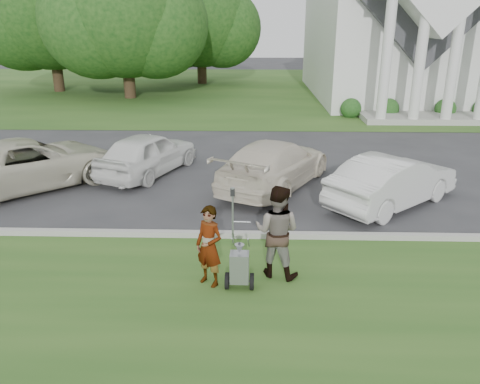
{
  "coord_description": "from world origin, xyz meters",
  "views": [
    {
      "loc": [
        0.29,
        -9.49,
        4.82
      ],
      "look_at": [
        0.01,
        0.0,
        1.36
      ],
      "focal_mm": 35.0,
      "sensor_mm": 36.0,
      "label": 1
    }
  ],
  "objects_px": {
    "person_left": "(209,247)",
    "car_c": "(275,164)",
    "car_a": "(29,163)",
    "striping_cart": "(239,268)",
    "parking_meter_near": "(233,209)",
    "tree_far": "(49,8)",
    "person_right": "(277,232)",
    "car_d": "(393,181)",
    "tree_left": "(124,17)",
    "car_b": "(148,153)",
    "tree_back": "(201,23)",
    "church": "(390,3)"
  },
  "relations": [
    {
      "from": "person_right",
      "to": "car_c",
      "type": "xyz_separation_m",
      "value": [
        0.18,
        5.44,
        -0.22
      ]
    },
    {
      "from": "striping_cart",
      "to": "car_d",
      "type": "xyz_separation_m",
      "value": [
        4.08,
        4.48,
        0.27
      ]
    },
    {
      "from": "tree_far",
      "to": "person_left",
      "type": "distance_m",
      "value": 30.16
    },
    {
      "from": "car_c",
      "to": "church",
      "type": "bearing_deg",
      "value": -85.86
    },
    {
      "from": "car_b",
      "to": "car_c",
      "type": "distance_m",
      "value": 4.31
    },
    {
      "from": "tree_far",
      "to": "striping_cart",
      "type": "xyz_separation_m",
      "value": [
        14.06,
        -26.67,
        -5.26
      ]
    },
    {
      "from": "car_a",
      "to": "car_c",
      "type": "height_order",
      "value": "car_a"
    },
    {
      "from": "tree_left",
      "to": "striping_cart",
      "type": "relative_size",
      "value": 9.69
    },
    {
      "from": "tree_far",
      "to": "car_a",
      "type": "bearing_deg",
      "value": -70.38
    },
    {
      "from": "person_right",
      "to": "car_d",
      "type": "bearing_deg",
      "value": -110.67
    },
    {
      "from": "person_right",
      "to": "car_c",
      "type": "bearing_deg",
      "value": -72.1
    },
    {
      "from": "church",
      "to": "car_d",
      "type": "height_order",
      "value": "church"
    },
    {
      "from": "tree_far",
      "to": "car_a",
      "type": "height_order",
      "value": "tree_far"
    },
    {
      "from": "church",
      "to": "tree_left",
      "type": "distance_m",
      "value": 17.07
    },
    {
      "from": "tree_left",
      "to": "car_b",
      "type": "bearing_deg",
      "value": -73.84
    },
    {
      "from": "tree_left",
      "to": "car_b",
      "type": "height_order",
      "value": "tree_left"
    },
    {
      "from": "person_left",
      "to": "tree_back",
      "type": "bearing_deg",
      "value": 130.23
    },
    {
      "from": "person_right",
      "to": "car_d",
      "type": "height_order",
      "value": "person_right"
    },
    {
      "from": "tree_back",
      "to": "tree_left",
      "type": "bearing_deg",
      "value": -116.57
    },
    {
      "from": "person_left",
      "to": "car_d",
      "type": "relative_size",
      "value": 0.37
    },
    {
      "from": "tree_far",
      "to": "person_left",
      "type": "bearing_deg",
      "value": -63.06
    },
    {
      "from": "person_right",
      "to": "car_d",
      "type": "distance_m",
      "value": 5.19
    },
    {
      "from": "striping_cart",
      "to": "person_right",
      "type": "bearing_deg",
      "value": 38.22
    },
    {
      "from": "church",
      "to": "car_d",
      "type": "distance_m",
      "value": 21.54
    },
    {
      "from": "person_right",
      "to": "striping_cart",
      "type": "bearing_deg",
      "value": 56.5
    },
    {
      "from": "tree_far",
      "to": "car_b",
      "type": "relative_size",
      "value": 2.77
    },
    {
      "from": "tree_left",
      "to": "person_right",
      "type": "height_order",
      "value": "tree_left"
    },
    {
      "from": "tree_far",
      "to": "tree_back",
      "type": "xyz_separation_m",
      "value": [
        10.0,
        5.0,
        -0.97
      ]
    },
    {
      "from": "car_a",
      "to": "car_c",
      "type": "xyz_separation_m",
      "value": [
        7.48,
        0.31,
        -0.03
      ]
    },
    {
      "from": "car_a",
      "to": "car_d",
      "type": "relative_size",
      "value": 1.27
    },
    {
      "from": "tree_left",
      "to": "tree_back",
      "type": "xyz_separation_m",
      "value": [
        4.0,
        8.0,
        -0.38
      ]
    },
    {
      "from": "car_b",
      "to": "car_c",
      "type": "xyz_separation_m",
      "value": [
        4.16,
        -1.13,
        0.01
      ]
    },
    {
      "from": "striping_cart",
      "to": "person_left",
      "type": "bearing_deg",
      "value": 168.32
    },
    {
      "from": "striping_cart",
      "to": "parking_meter_near",
      "type": "bearing_deg",
      "value": 97.8
    },
    {
      "from": "person_left",
      "to": "car_c",
      "type": "height_order",
      "value": "person_left"
    },
    {
      "from": "person_right",
      "to": "car_b",
      "type": "height_order",
      "value": "person_right"
    },
    {
      "from": "striping_cart",
      "to": "person_right",
      "type": "relative_size",
      "value": 0.58
    },
    {
      "from": "tree_left",
      "to": "car_c",
      "type": "height_order",
      "value": "tree_left"
    },
    {
      "from": "tree_left",
      "to": "car_d",
      "type": "height_order",
      "value": "tree_left"
    },
    {
      "from": "car_c",
      "to": "tree_left",
      "type": "bearing_deg",
      "value": -35.85
    },
    {
      "from": "tree_back",
      "to": "car_d",
      "type": "xyz_separation_m",
      "value": [
        8.15,
        -27.19,
        -4.02
      ]
    },
    {
      "from": "car_b",
      "to": "car_d",
      "type": "bearing_deg",
      "value": -177.85
    },
    {
      "from": "car_a",
      "to": "tree_left",
      "type": "bearing_deg",
      "value": -37.98
    },
    {
      "from": "tree_far",
      "to": "person_left",
      "type": "height_order",
      "value": "tree_far"
    },
    {
      "from": "tree_back",
      "to": "car_c",
      "type": "height_order",
      "value": "tree_back"
    },
    {
      "from": "tree_back",
      "to": "car_a",
      "type": "xyz_separation_m",
      "value": [
        -2.52,
        -26.0,
        -3.97
      ]
    },
    {
      "from": "person_left",
      "to": "person_right",
      "type": "relative_size",
      "value": 0.85
    },
    {
      "from": "person_left",
      "to": "car_c",
      "type": "bearing_deg",
      "value": 109.69
    },
    {
      "from": "church",
      "to": "car_c",
      "type": "bearing_deg",
      "value": -113.15
    },
    {
      "from": "person_left",
      "to": "car_c",
      "type": "xyz_separation_m",
      "value": [
        1.48,
        5.84,
        -0.08
      ]
    }
  ]
}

